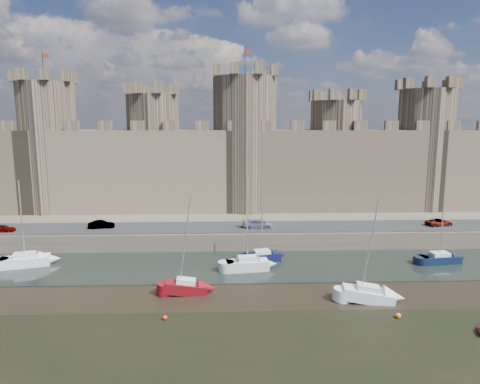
% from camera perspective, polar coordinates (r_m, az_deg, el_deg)
% --- Properties ---
extents(ground, '(160.00, 160.00, 0.00)m').
position_cam_1_polar(ground, '(32.77, 1.05, -23.82)').
color(ground, black).
rests_on(ground, ground).
extents(water_channel, '(160.00, 12.00, 0.08)m').
position_cam_1_polar(water_channel, '(54.43, -0.31, -9.83)').
color(water_channel, black).
rests_on(water_channel, ground).
extents(quay, '(160.00, 60.00, 2.50)m').
position_cam_1_polar(quay, '(88.97, -1.00, -1.45)').
color(quay, '#4C443A').
rests_on(quay, ground).
extents(road, '(160.00, 7.00, 0.10)m').
position_cam_1_polar(road, '(63.30, -0.58, -4.71)').
color(road, black).
rests_on(road, quay).
extents(castle, '(108.50, 11.00, 29.00)m').
position_cam_1_polar(castle, '(75.65, -1.35, 4.61)').
color(castle, '#42382B').
rests_on(castle, quay).
extents(car_0, '(3.25, 1.40, 1.09)m').
position_cam_1_polar(car_0, '(69.11, -29.04, -4.28)').
color(car_0, gray).
rests_on(car_0, quay).
extents(car_1, '(3.85, 1.86, 1.22)m').
position_cam_1_polar(car_1, '(65.68, -18.00, -4.15)').
color(car_1, gray).
rests_on(car_1, quay).
extents(car_2, '(4.51, 1.90, 1.30)m').
position_cam_1_polar(car_2, '(62.87, 2.40, -4.25)').
color(car_2, gray).
rests_on(car_2, quay).
extents(car_3, '(4.28, 2.57, 1.11)m').
position_cam_1_polar(car_3, '(70.68, 25.02, -3.69)').
color(car_3, gray).
rests_on(car_3, quay).
extents(sailboat_0, '(6.17, 3.74, 10.80)m').
position_cam_1_polar(sailboat_0, '(60.42, -26.74, -8.11)').
color(sailboat_0, white).
rests_on(sailboat_0, ground).
extents(sailboat_1, '(5.00, 3.00, 9.39)m').
position_cam_1_polar(sailboat_1, '(56.04, 2.91, -8.50)').
color(sailboat_1, black).
rests_on(sailboat_1, ground).
extents(sailboat_2, '(5.37, 2.67, 11.11)m').
position_cam_1_polar(sailboat_2, '(52.65, 0.97, -9.56)').
color(sailboat_2, silver).
rests_on(sailboat_2, ground).
extents(sailboat_3, '(5.29, 2.55, 8.93)m').
position_cam_1_polar(sailboat_3, '(60.86, 25.06, -7.98)').
color(sailboat_3, black).
rests_on(sailboat_3, ground).
extents(sailboat_4, '(4.55, 1.96, 10.45)m').
position_cam_1_polar(sailboat_4, '(46.44, -7.19, -12.42)').
color(sailboat_4, '#650B10').
rests_on(sailboat_4, ground).
extents(sailboat_5, '(5.28, 2.65, 10.91)m').
position_cam_1_polar(sailboat_5, '(46.11, 16.69, -12.90)').
color(sailboat_5, white).
rests_on(sailboat_5, ground).
extents(buoy_1, '(0.44, 0.44, 0.44)m').
position_cam_1_polar(buoy_1, '(41.33, -9.98, -16.17)').
color(buoy_1, '#FF260B').
rests_on(buoy_1, ground).
extents(buoy_3, '(0.50, 0.50, 0.50)m').
position_cam_1_polar(buoy_3, '(43.55, 20.35, -15.21)').
color(buoy_3, orange).
rests_on(buoy_3, ground).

